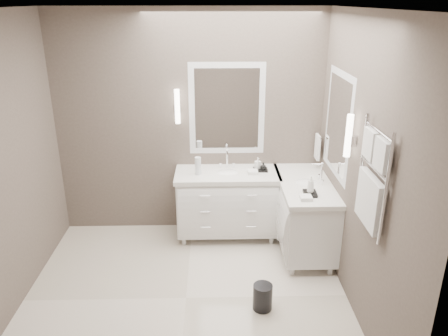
{
  "coord_description": "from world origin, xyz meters",
  "views": [
    {
      "loc": [
        0.28,
        -3.57,
        2.77
      ],
      "look_at": [
        0.4,
        0.7,
        1.11
      ],
      "focal_mm": 35.0,
      "sensor_mm": 36.0,
      "label": 1
    }
  ],
  "objects_px": {
    "vanity_right": "(304,211)",
    "towel_ladder": "(372,183)",
    "vanity_back": "(227,200)",
    "waste_bin": "(263,297)"
  },
  "relations": [
    {
      "from": "vanity_right",
      "to": "waste_bin",
      "type": "relative_size",
      "value": 4.78
    },
    {
      "from": "vanity_back",
      "to": "waste_bin",
      "type": "distance_m",
      "value": 1.47
    },
    {
      "from": "vanity_right",
      "to": "waste_bin",
      "type": "bearing_deg",
      "value": -118.64
    },
    {
      "from": "vanity_back",
      "to": "vanity_right",
      "type": "relative_size",
      "value": 1.0
    },
    {
      "from": "towel_ladder",
      "to": "vanity_right",
      "type": "bearing_deg",
      "value": 99.84
    },
    {
      "from": "vanity_back",
      "to": "vanity_right",
      "type": "distance_m",
      "value": 0.93
    },
    {
      "from": "waste_bin",
      "to": "vanity_back",
      "type": "bearing_deg",
      "value": 101.69
    },
    {
      "from": "vanity_right",
      "to": "towel_ladder",
      "type": "relative_size",
      "value": 1.38
    },
    {
      "from": "waste_bin",
      "to": "vanity_right",
      "type": "bearing_deg",
      "value": 61.36
    },
    {
      "from": "vanity_back",
      "to": "waste_bin",
      "type": "height_order",
      "value": "vanity_back"
    }
  ]
}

